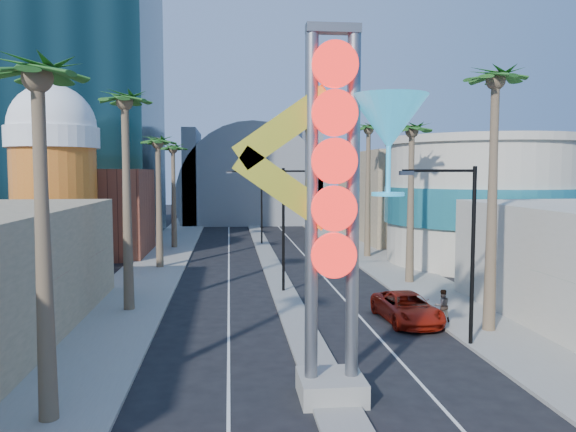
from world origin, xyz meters
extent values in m
cube|color=gray|center=(-9.50, 35.00, 0.07)|extent=(5.00, 100.00, 0.15)
cube|color=gray|center=(9.50, 35.00, 0.07)|extent=(5.00, 100.00, 0.15)
cube|color=gray|center=(0.00, 38.00, 0.07)|extent=(1.60, 84.00, 0.15)
cube|color=black|center=(-22.00, 52.00, 25.00)|extent=(20.00, 20.00, 50.00)
cube|color=brown|center=(-16.00, 38.00, 4.00)|extent=(10.00, 10.00, 8.00)
cube|color=#92815E|center=(16.00, 48.00, 5.00)|extent=(10.00, 20.00, 10.00)
cylinder|color=#D4551C|center=(-17.00, 30.00, 5.00)|extent=(6.40, 6.40, 10.00)
cylinder|color=white|center=(-17.00, 30.00, 10.40)|extent=(7.00, 7.00, 1.60)
sphere|color=white|center=(-17.00, 30.00, 11.20)|extent=(6.60, 6.60, 6.60)
cylinder|color=#BBB49E|center=(18.00, 30.00, 5.00)|extent=(16.00, 16.00, 10.00)
cylinder|color=teal|center=(18.00, 30.00, 5.00)|extent=(16.60, 16.60, 3.00)
cylinder|color=#BBB49E|center=(18.00, 30.00, 10.30)|extent=(16.60, 16.60, 0.60)
cylinder|color=slate|center=(0.00, 72.00, 4.00)|extent=(22.00, 16.00, 22.00)
cube|color=slate|center=(-9.00, 72.00, 7.00)|extent=(2.00, 16.00, 14.00)
cube|color=slate|center=(9.00, 72.00, 7.00)|extent=(2.00, 16.00, 14.00)
cube|color=gray|center=(0.00, 3.00, 0.40)|extent=(2.20, 2.20, 0.80)
cylinder|color=slate|center=(-0.70, 3.00, 6.50)|extent=(0.44, 0.44, 12.00)
cylinder|color=slate|center=(0.70, 3.00, 6.50)|extent=(0.44, 0.44, 12.00)
cube|color=slate|center=(0.00, 3.00, 12.40)|extent=(1.80, 0.50, 0.30)
cylinder|color=red|center=(0.00, 2.65, 11.20)|extent=(1.50, 0.25, 1.50)
cylinder|color=red|center=(0.00, 2.65, 9.65)|extent=(1.50, 0.25, 1.50)
cylinder|color=red|center=(0.00, 2.65, 8.10)|extent=(1.50, 0.25, 1.50)
cylinder|color=red|center=(0.00, 2.65, 6.55)|extent=(1.50, 0.25, 1.50)
cylinder|color=red|center=(0.00, 2.65, 5.00)|extent=(1.50, 0.25, 1.50)
cube|color=yellow|center=(-1.60, 3.00, 9.20)|extent=(3.47, 0.25, 2.80)
cube|color=yellow|center=(-1.60, 3.00, 7.20)|extent=(3.47, 0.25, 2.80)
cone|color=#25A2D5|center=(1.90, 3.00, 9.40)|extent=(2.60, 2.60, 1.80)
cylinder|color=#25A2D5|center=(1.90, 3.00, 7.80)|extent=(0.16, 0.16, 1.60)
cylinder|color=#25A2D5|center=(1.90, 3.00, 7.00)|extent=(1.10, 1.10, 0.12)
cylinder|color=black|center=(0.00, 20.00, 4.00)|extent=(0.18, 0.18, 8.00)
cube|color=black|center=(1.80, 20.00, 7.80)|extent=(3.60, 0.12, 0.12)
cube|color=slate|center=(3.40, 20.00, 7.70)|extent=(0.60, 0.25, 0.18)
cylinder|color=black|center=(0.00, 44.00, 4.00)|extent=(0.18, 0.18, 8.00)
cube|color=black|center=(-1.80, 44.00, 7.80)|extent=(3.60, 0.12, 0.12)
cube|color=slate|center=(-3.40, 44.00, 7.70)|extent=(0.60, 0.25, 0.18)
cylinder|color=black|center=(7.20, 8.00, 4.00)|extent=(0.18, 0.18, 8.00)
cube|color=black|center=(5.58, 8.00, 7.80)|extent=(3.24, 0.12, 0.12)
cube|color=slate|center=(4.14, 8.00, 7.70)|extent=(0.60, 0.25, 0.18)
cylinder|color=brown|center=(-9.00, 2.00, 5.25)|extent=(0.40, 0.40, 10.50)
sphere|color=#1A4517|center=(-9.00, 2.00, 10.50)|extent=(2.40, 2.40, 2.40)
cylinder|color=brown|center=(-9.00, 16.00, 5.75)|extent=(0.40, 0.40, 11.50)
sphere|color=#1A4517|center=(-9.00, 16.00, 11.50)|extent=(2.40, 2.40, 2.40)
cylinder|color=brown|center=(-9.00, 30.00, 5.00)|extent=(0.40, 0.40, 10.00)
sphere|color=#1A4517|center=(-9.00, 30.00, 10.00)|extent=(2.40, 2.40, 2.40)
cylinder|color=brown|center=(-9.00, 42.00, 5.00)|extent=(0.40, 0.40, 10.00)
sphere|color=#1A4517|center=(-9.00, 42.00, 10.00)|extent=(2.40, 2.40, 2.40)
cylinder|color=brown|center=(9.00, 10.00, 6.00)|extent=(0.40, 0.40, 12.00)
sphere|color=#1A4517|center=(9.00, 10.00, 12.00)|extent=(2.40, 2.40, 2.40)
cylinder|color=brown|center=(9.00, 22.00, 5.25)|extent=(0.40, 0.40, 10.50)
sphere|color=#1A4517|center=(9.00, 22.00, 10.50)|extent=(2.40, 2.40, 2.40)
cylinder|color=brown|center=(9.00, 34.00, 5.75)|extent=(0.40, 0.40, 11.50)
sphere|color=#1A4517|center=(9.00, 34.00, 11.50)|extent=(2.40, 2.40, 2.40)
imported|color=#AD1C0D|center=(5.67, 12.28, 0.75)|extent=(2.78, 5.51, 1.50)
imported|color=gray|center=(7.30, 11.64, 0.98)|extent=(0.83, 0.66, 1.65)
camera|label=1|loc=(-3.42, -15.41, 7.74)|focal=35.00mm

